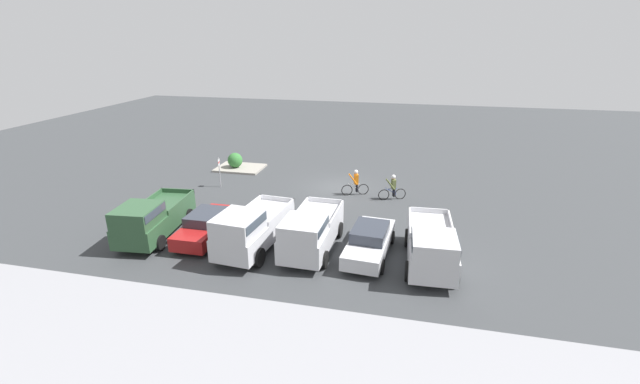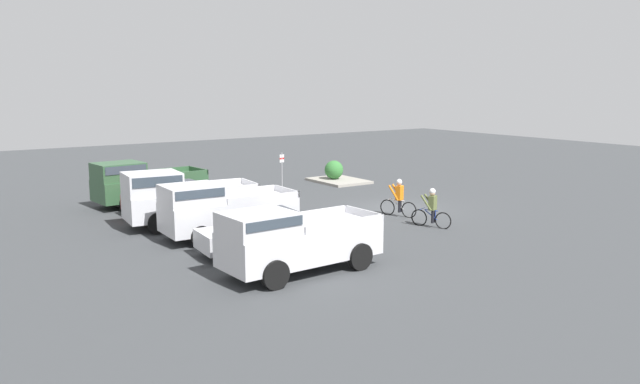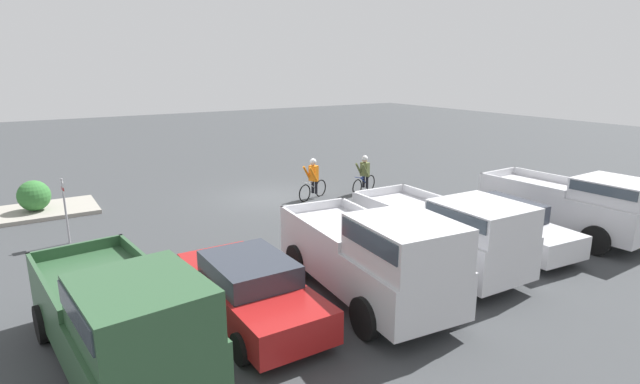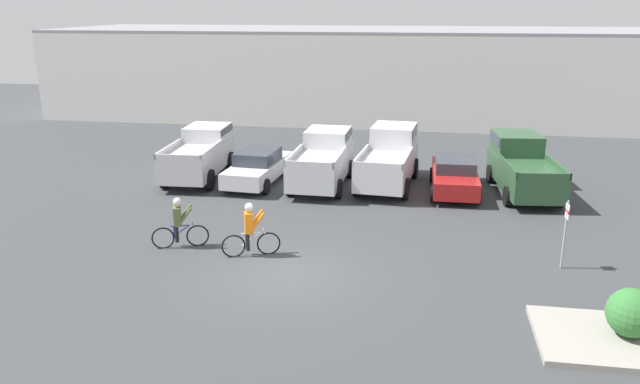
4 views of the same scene
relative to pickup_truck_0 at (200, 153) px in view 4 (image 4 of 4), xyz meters
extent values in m
plane|color=#383A3D|center=(6.06, -9.78, -1.13)|extent=(80.00, 80.00, 0.00)
cube|color=silver|center=(6.06, 18.52, 1.73)|extent=(43.41, 12.61, 5.72)
cube|color=gray|center=(6.06, 18.52, 4.69)|extent=(43.41, 12.61, 0.20)
cube|color=silver|center=(0.01, -0.35, -0.19)|extent=(2.21, 5.34, 1.08)
cube|color=silver|center=(-0.05, 1.23, 0.67)|extent=(1.92, 2.18, 0.66)
cube|color=#333D47|center=(-0.05, 1.23, 0.82)|extent=(1.97, 2.02, 0.29)
cube|color=silver|center=(-0.89, -1.44, 0.47)|extent=(0.21, 3.16, 0.25)
cube|color=silver|center=(1.01, -1.36, 0.47)|extent=(0.21, 3.16, 0.25)
cube|color=silver|center=(0.13, -2.94, 0.47)|extent=(1.99, 0.16, 0.25)
cylinder|color=black|center=(-1.05, 1.24, -0.69)|extent=(0.26, 0.90, 0.89)
cylinder|color=black|center=(0.94, 1.33, -0.69)|extent=(0.26, 0.90, 0.89)
cylinder|color=black|center=(-0.91, -2.02, -0.69)|extent=(0.26, 0.90, 0.89)
cylinder|color=black|center=(1.08, -1.93, -0.69)|extent=(0.26, 0.90, 0.89)
cube|color=silver|center=(2.81, -0.58, -0.52)|extent=(2.11, 4.87, 0.66)
cube|color=#2D333D|center=(2.81, -0.58, 0.08)|extent=(1.73, 2.26, 0.53)
cylinder|color=black|center=(2.07, 1.00, -0.80)|extent=(0.23, 0.68, 0.67)
cylinder|color=black|center=(3.80, 0.86, -0.80)|extent=(0.23, 0.68, 0.67)
cylinder|color=black|center=(1.83, -2.03, -0.80)|extent=(0.23, 0.68, 0.67)
cylinder|color=black|center=(3.56, -2.17, -0.80)|extent=(0.23, 0.68, 0.67)
cube|color=silver|center=(5.61, -0.58, -0.22)|extent=(2.16, 5.29, 1.10)
cube|color=silver|center=(5.66, 0.99, 0.69)|extent=(1.91, 2.14, 0.73)
cube|color=#333D47|center=(5.66, 0.99, 0.85)|extent=(1.97, 1.98, 0.32)
cube|color=silver|center=(4.62, -1.60, 0.45)|extent=(0.17, 3.14, 0.25)
cube|color=silver|center=(6.55, -1.65, 0.45)|extent=(0.17, 3.14, 0.25)
cube|color=silver|center=(5.54, -3.16, 0.45)|extent=(2.02, 0.14, 0.25)
cylinder|color=black|center=(4.65, 1.07, -0.73)|extent=(0.24, 0.82, 0.81)
cylinder|color=black|center=(6.67, 1.01, -0.73)|extent=(0.24, 0.82, 0.81)
cylinder|color=black|center=(4.56, -2.17, -0.73)|extent=(0.24, 0.82, 0.81)
cylinder|color=black|center=(6.58, -2.23, -0.73)|extent=(0.24, 0.82, 0.81)
cube|color=silver|center=(8.41, -0.16, -0.21)|extent=(2.48, 5.64, 1.05)
cube|color=silver|center=(8.56, 1.47, 0.78)|extent=(2.03, 2.35, 0.92)
cube|color=#333D47|center=(8.56, 1.47, 0.98)|extent=(2.07, 2.18, 0.41)
cube|color=silver|center=(7.36, -1.17, 0.44)|extent=(0.38, 3.28, 0.25)
cube|color=silver|center=(9.27, -1.34, 0.44)|extent=(0.38, 3.28, 0.25)
cube|color=silver|center=(8.17, -2.85, 0.44)|extent=(2.00, 0.26, 0.25)
cylinder|color=black|center=(7.57, 1.62, -0.68)|extent=(0.30, 0.91, 0.90)
cylinder|color=black|center=(9.56, 1.44, -0.68)|extent=(0.30, 0.91, 0.90)
cylinder|color=black|center=(7.27, -1.77, -0.68)|extent=(0.30, 0.91, 0.90)
cylinder|color=black|center=(9.26, -1.95, -0.68)|extent=(0.30, 0.91, 0.90)
cube|color=maroon|center=(11.21, -0.54, -0.52)|extent=(1.80, 4.65, 0.69)
cube|color=#2D333D|center=(11.21, -0.54, 0.06)|extent=(1.61, 2.10, 0.48)
cylinder|color=black|center=(10.32, 0.94, -0.82)|extent=(0.18, 0.63, 0.63)
cylinder|color=black|center=(12.09, 0.95, -0.82)|extent=(0.18, 0.63, 0.63)
cylinder|color=black|center=(10.34, -2.03, -0.82)|extent=(0.18, 0.63, 0.63)
cylinder|color=black|center=(12.11, -2.02, -0.82)|extent=(0.18, 0.63, 0.63)
cube|color=#2D5133|center=(14.01, -0.35, -0.28)|extent=(2.53, 5.63, 1.00)
cube|color=#2D5133|center=(13.85, 1.28, 0.65)|extent=(2.05, 2.35, 0.87)
cube|color=#333D47|center=(13.85, 1.28, 0.84)|extent=(2.09, 2.19, 0.38)
cube|color=#2D5133|center=(13.17, -1.53, 0.34)|extent=(0.40, 3.27, 0.25)
cube|color=#2D5133|center=(15.08, -1.34, 0.34)|extent=(0.40, 3.27, 0.25)
cube|color=#2D5133|center=(14.28, -3.03, 0.34)|extent=(2.00, 0.28, 0.25)
cylinder|color=black|center=(12.85, 1.23, -0.74)|extent=(0.30, 0.80, 0.78)
cylinder|color=black|center=(14.84, 1.43, -0.74)|extent=(0.30, 0.80, 0.78)
cylinder|color=black|center=(13.19, -2.13, -0.74)|extent=(0.30, 0.80, 0.78)
cylinder|color=black|center=(15.18, -1.94, -0.74)|extent=(0.30, 0.80, 0.78)
torus|color=black|center=(5.21, -8.40, -0.78)|extent=(0.71, 0.32, 0.75)
torus|color=black|center=(4.19, -8.80, -0.78)|extent=(0.71, 0.32, 0.75)
cylinder|color=white|center=(4.70, -8.60, -0.60)|extent=(0.54, 0.24, 0.40)
cylinder|color=white|center=(4.70, -8.60, -0.39)|extent=(0.58, 0.25, 0.04)
cylinder|color=white|center=(4.52, -8.67, -0.60)|extent=(0.05, 0.05, 0.37)
cylinder|color=white|center=(5.09, -8.45, -0.37)|extent=(0.19, 0.44, 0.02)
cylinder|color=black|center=(4.57, -8.55, -0.65)|extent=(0.16, 0.16, 0.55)
cylinder|color=black|center=(4.63, -8.72, -0.65)|extent=(0.16, 0.16, 0.55)
cube|color=orange|center=(4.65, -8.62, -0.04)|extent=(0.35, 0.42, 0.65)
cylinder|color=orange|center=(4.79, -8.38, -0.04)|extent=(0.54, 0.28, 0.70)
cylinder|color=orange|center=(4.92, -8.70, -0.04)|extent=(0.54, 0.28, 0.70)
sphere|color=tan|center=(4.68, -8.61, 0.40)|extent=(0.23, 0.23, 0.23)
sphere|color=silver|center=(4.68, -8.61, 0.46)|extent=(0.26, 0.26, 0.26)
torus|color=black|center=(2.77, -8.08, -0.79)|extent=(0.70, 0.31, 0.73)
torus|color=black|center=(1.75, -8.47, -0.79)|extent=(0.70, 0.31, 0.73)
cylinder|color=#233D9E|center=(2.26, -8.28, -0.61)|extent=(0.54, 0.24, 0.39)
cylinder|color=#233D9E|center=(2.26, -8.28, -0.41)|extent=(0.57, 0.25, 0.04)
cylinder|color=#233D9E|center=(2.08, -8.35, -0.61)|extent=(0.05, 0.05, 0.36)
cylinder|color=#233D9E|center=(2.64, -8.13, -0.38)|extent=(0.19, 0.44, 0.02)
cylinder|color=black|center=(2.13, -8.23, -0.66)|extent=(0.16, 0.16, 0.54)
cylinder|color=black|center=(2.19, -8.40, -0.66)|extent=(0.16, 0.16, 0.54)
cube|color=#5B6638|center=(2.21, -8.30, -0.08)|extent=(0.35, 0.42, 0.60)
cylinder|color=#5B6638|center=(2.35, -8.06, -0.08)|extent=(0.53, 0.28, 0.66)
cylinder|color=#5B6638|center=(2.48, -8.38, -0.08)|extent=(0.53, 0.28, 0.66)
sphere|color=tan|center=(2.24, -8.29, 0.34)|extent=(0.24, 0.24, 0.24)
sphere|color=silver|center=(2.24, -8.29, 0.40)|extent=(0.27, 0.27, 0.27)
cylinder|color=#9E9EA3|center=(14.05, -8.04, -0.08)|extent=(0.06, 0.06, 2.10)
cube|color=white|center=(14.05, -8.04, 0.64)|extent=(0.05, 0.30, 0.45)
cube|color=red|center=(14.05, -8.04, 0.64)|extent=(0.06, 0.30, 0.10)
cube|color=gray|center=(14.42, -12.32, -1.06)|extent=(3.58, 2.66, 0.15)
sphere|color=#337033|center=(14.74, -12.19, -0.41)|extent=(1.15, 1.15, 1.15)
camera|label=1|loc=(1.03, 17.77, 8.84)|focal=24.00mm
camera|label=2|loc=(-16.26, 10.07, 4.82)|focal=35.00mm
camera|label=3|loc=(15.25, 8.78, 4.34)|focal=28.00mm
camera|label=4|loc=(9.76, -26.09, 6.39)|focal=35.00mm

